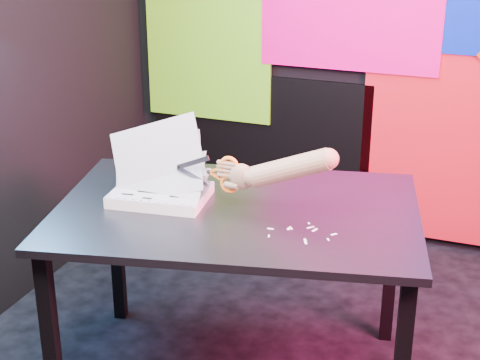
% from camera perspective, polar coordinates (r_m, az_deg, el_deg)
% --- Properties ---
extents(room, '(3.01, 3.01, 2.71)m').
position_cam_1_polar(room, '(2.44, 6.66, 9.98)').
color(room, black).
rests_on(room, ground).
extents(backdrop, '(2.88, 0.05, 2.08)m').
position_cam_1_polar(backdrop, '(3.92, 12.80, 8.07)').
color(backdrop, red).
rests_on(backdrop, ground).
extents(work_table, '(1.48, 1.15, 0.75)m').
position_cam_1_polar(work_table, '(2.73, -0.24, -3.69)').
color(work_table, black).
rests_on(work_table, ground).
extents(printout_stack, '(0.42, 0.30, 0.34)m').
position_cam_1_polar(printout_stack, '(2.77, -6.20, -0.93)').
color(printout_stack, white).
rests_on(printout_stack, work_table).
extents(scissors, '(0.25, 0.02, 0.14)m').
position_cam_1_polar(scissors, '(2.64, -1.18, 0.46)').
color(scissors, '#999FAD').
rests_on(scissors, printout_stack).
extents(hand_forearm, '(0.43, 0.08, 0.19)m').
position_cam_1_polar(hand_forearm, '(2.55, 3.26, 0.83)').
color(hand_forearm, '#A77756').
rests_on(hand_forearm, work_table).
extents(paper_clippings, '(0.24, 0.17, 0.00)m').
position_cam_1_polar(paper_clippings, '(2.51, 4.92, -4.07)').
color(paper_clippings, white).
rests_on(paper_clippings, work_table).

